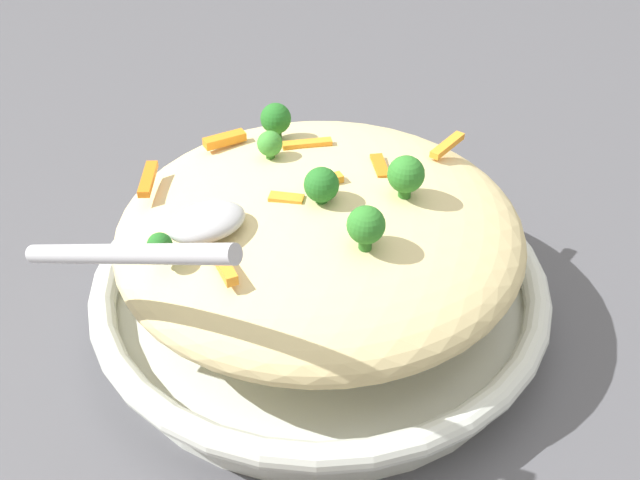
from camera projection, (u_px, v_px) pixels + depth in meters
name	position (u px, v px, depth m)	size (l,w,h in m)	color
ground_plane	(320.00, 311.00, 0.63)	(2.40, 2.40, 0.00)	#4C4C51
serving_bowl	(320.00, 289.00, 0.62)	(0.37, 0.37, 0.05)	silver
pasta_mound	(320.00, 230.00, 0.58)	(0.31, 0.31, 0.08)	#DBC689
carrot_piece_0	(224.00, 267.00, 0.49)	(0.03, 0.01, 0.01)	orange
carrot_piece_1	(382.00, 169.00, 0.58)	(0.03, 0.01, 0.01)	orange
carrot_piece_2	(449.00, 146.00, 0.61)	(0.04, 0.01, 0.01)	orange
carrot_piece_3	(148.00, 179.00, 0.57)	(0.04, 0.01, 0.01)	orange
carrot_piece_4	(288.00, 200.00, 0.54)	(0.03, 0.01, 0.01)	orange
carrot_piece_5	(225.00, 139.00, 0.62)	(0.04, 0.01, 0.01)	orange
carrot_piece_6	(323.00, 178.00, 0.56)	(0.02, 0.01, 0.01)	orange
carrot_piece_7	(307.00, 144.00, 0.61)	(0.04, 0.01, 0.01)	orange
broccoli_floret_0	(160.00, 246.00, 0.50)	(0.02, 0.02, 0.02)	#205B1C
broccoli_floret_1	(270.00, 144.00, 0.59)	(0.02, 0.02, 0.03)	#377928
broccoli_floret_2	(276.00, 119.00, 0.61)	(0.03, 0.03, 0.03)	#205B1C
broccoli_floret_3	(366.00, 226.00, 0.50)	(0.03, 0.03, 0.03)	#296820
broccoli_floret_4	(321.00, 185.00, 0.53)	(0.03, 0.03, 0.03)	#205B1C
broccoli_floret_5	(406.00, 175.00, 0.54)	(0.03, 0.03, 0.03)	#296820
serving_spoon	(179.00, 234.00, 0.48)	(0.14, 0.15, 0.08)	#B7B7BC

